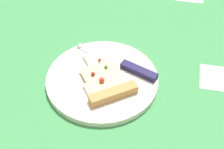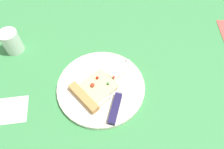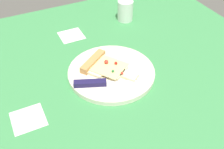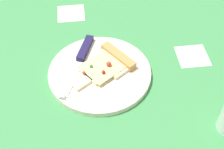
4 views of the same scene
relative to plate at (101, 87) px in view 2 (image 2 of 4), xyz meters
The scene contains 5 objects.
ground_plane 7.36cm from the plate, 85.21° to the left, with size 122.04×122.04×3.00cm.
plate is the anchor object (origin of this frame).
pizza_slice 3.06cm from the plate, 55.11° to the right, with size 16.40×18.72×2.67cm.
knife 6.99cm from the plate, 47.59° to the left, with size 23.08×10.81×2.45cm.
drinking_glass 36.51cm from the plate, 125.09° to the right, with size 6.53×6.53×8.51cm, color silver.
Camera 2 is at (34.84, -8.12, 60.81)cm, focal length 34.17 mm.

